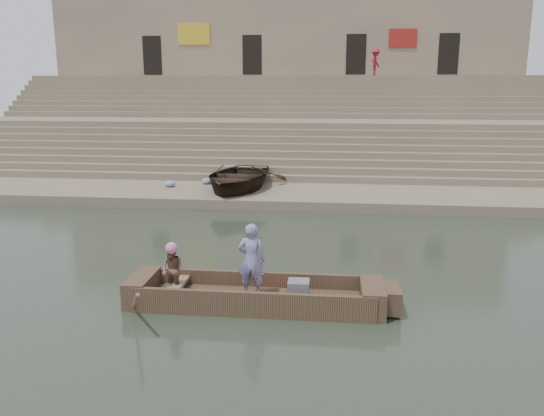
% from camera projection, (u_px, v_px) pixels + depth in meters
% --- Properties ---
extents(ground, '(120.00, 120.00, 0.00)m').
position_uv_depth(ground, '(200.00, 261.00, 14.94)').
color(ground, '#2A3628').
rests_on(ground, ground).
extents(lower_landing, '(32.00, 4.00, 0.40)m').
position_uv_depth(lower_landing, '(245.00, 195.00, 22.64)').
color(lower_landing, '#81725C').
rests_on(lower_landing, ground).
extents(mid_landing, '(32.00, 3.00, 2.80)m').
position_uv_depth(mid_landing, '(267.00, 146.00, 29.62)').
color(mid_landing, '#81725C').
rests_on(mid_landing, ground).
extents(upper_landing, '(32.00, 3.00, 5.20)m').
position_uv_depth(upper_landing, '(279.00, 116.00, 36.13)').
color(upper_landing, '#81725C').
rests_on(upper_landing, ground).
extents(ghat_steps, '(32.00, 11.00, 5.20)m').
position_uv_depth(ghat_steps, '(270.00, 136.00, 31.17)').
color(ghat_steps, '#81725C').
rests_on(ghat_steps, ground).
extents(building_wall, '(32.00, 5.07, 11.20)m').
position_uv_depth(building_wall, '(284.00, 71.00, 39.32)').
color(building_wall, '#9C866A').
rests_on(building_wall, ground).
extents(main_rowboat, '(5.00, 1.30, 0.22)m').
position_uv_depth(main_rowboat, '(255.00, 301.00, 11.94)').
color(main_rowboat, brown).
rests_on(main_rowboat, ground).
extents(rowboat_trim, '(6.04, 2.63, 1.80)m').
position_uv_depth(rowboat_trim, '(264.00, 293.00, 11.87)').
color(rowboat_trim, brown).
rests_on(rowboat_trim, ground).
extents(standing_man, '(0.61, 0.41, 1.64)m').
position_uv_depth(standing_man, '(251.00, 260.00, 11.77)').
color(standing_man, navy).
rests_on(standing_man, main_rowboat).
extents(rowing_man, '(0.68, 0.62, 1.13)m').
position_uv_depth(rowing_man, '(172.00, 270.00, 11.89)').
color(rowing_man, '#226745').
rests_on(rowing_man, main_rowboat).
extents(television, '(0.46, 0.42, 0.40)m').
position_uv_depth(television, '(298.00, 289.00, 11.77)').
color(television, slate).
rests_on(television, main_rowboat).
extents(beached_rowboat, '(4.15, 5.40, 1.04)m').
position_uv_depth(beached_rowboat, '(238.00, 177.00, 22.79)').
color(beached_rowboat, '#2D2116').
rests_on(beached_rowboat, lower_landing).
extents(pedestrian, '(0.97, 1.21, 1.64)m').
position_uv_depth(pedestrian, '(376.00, 62.00, 34.22)').
color(pedestrian, maroon).
rests_on(pedestrian, upper_landing).
extents(cloth_bundles, '(1.86, 1.29, 0.26)m').
position_uv_depth(cloth_bundles, '(189.00, 182.00, 23.67)').
color(cloth_bundles, '#3F5999').
rests_on(cloth_bundles, lower_landing).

